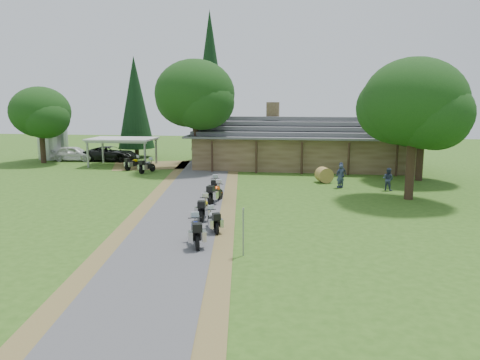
# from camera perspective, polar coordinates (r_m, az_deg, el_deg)

# --- Properties ---
(ground) EXTENTS (120.00, 120.00, 0.00)m
(ground) POSITION_cam_1_polar(r_m,az_deg,el_deg) (23.28, -8.33, -6.48)
(ground) COLOR #315718
(ground) RESTS_ON ground
(driveway) EXTENTS (51.95, 51.95, 0.00)m
(driveway) POSITION_cam_1_polar(r_m,az_deg,el_deg) (27.12, -6.93, -4.09)
(driveway) COLOR #434345
(driveway) RESTS_ON ground
(lodge) EXTENTS (21.40, 9.40, 4.90)m
(lodge) POSITION_cam_1_polar(r_m,az_deg,el_deg) (45.56, 7.67, 4.66)
(lodge) COLOR brown
(lodge) RESTS_ON ground
(silo) EXTENTS (3.43, 3.43, 6.43)m
(silo) POSITION_cam_1_polar(r_m,az_deg,el_deg) (55.22, -21.95, 5.73)
(silo) COLOR gray
(silo) RESTS_ON ground
(carport) EXTENTS (6.39, 4.36, 2.72)m
(carport) POSITION_cam_1_polar(r_m,az_deg,el_deg) (47.58, -14.08, 3.35)
(carport) COLOR silver
(carport) RESTS_ON ground
(car_white_sedan) EXTENTS (3.07, 6.21, 2.00)m
(car_white_sedan) POSITION_cam_1_polar(r_m,az_deg,el_deg) (52.71, -19.59, 3.29)
(car_white_sedan) COLOR silver
(car_white_sedan) RESTS_ON ground
(car_dark_suv) EXTENTS (2.77, 6.15, 2.33)m
(car_dark_suv) POSITION_cam_1_polar(r_m,az_deg,el_deg) (51.51, -15.49, 3.54)
(car_dark_suv) COLOR black
(car_dark_suv) RESTS_ON ground
(motorcycle_row_a) EXTENTS (1.24, 2.11, 1.37)m
(motorcycle_row_a) POSITION_cam_1_polar(r_m,az_deg,el_deg) (21.19, -5.39, -6.12)
(motorcycle_row_a) COLOR navy
(motorcycle_row_a) RESTS_ON ground
(motorcycle_row_b) EXTENTS (1.25, 1.81, 1.19)m
(motorcycle_row_b) POSITION_cam_1_polar(r_m,az_deg,el_deg) (23.41, -3.30, -4.78)
(motorcycle_row_b) COLOR #B6B9BE
(motorcycle_row_b) RESTS_ON ground
(motorcycle_row_c) EXTENTS (0.77, 1.96, 1.31)m
(motorcycle_row_c) POSITION_cam_1_polar(r_m,az_deg,el_deg) (25.72, -4.44, -3.32)
(motorcycle_row_c) COLOR #E3BA0B
(motorcycle_row_c) RESTS_ON ground
(motorcycle_row_d) EXTENTS (1.01, 2.08, 1.37)m
(motorcycle_row_d) POSITION_cam_1_polar(r_m,az_deg,el_deg) (29.70, -3.01, -1.46)
(motorcycle_row_d) COLOR #BC400E
(motorcycle_row_d) RESTS_ON ground
(motorcycle_row_e) EXTENTS (0.88, 1.99, 1.31)m
(motorcycle_row_e) POSITION_cam_1_polar(r_m,az_deg,el_deg) (32.03, -3.09, -0.68)
(motorcycle_row_e) COLOR black
(motorcycle_row_e) RESTS_ON ground
(motorcycle_carport_a) EXTENTS (1.38, 1.96, 1.29)m
(motorcycle_carport_a) POSITION_cam_1_polar(r_m,az_deg,el_deg) (44.67, -12.84, 2.07)
(motorcycle_carport_a) COLOR #E0BC02
(motorcycle_carport_a) RESTS_ON ground
(motorcycle_carport_b) EXTENTS (1.21, 2.04, 1.33)m
(motorcycle_carport_b) POSITION_cam_1_polar(r_m,az_deg,el_deg) (42.55, -11.25, 1.77)
(motorcycle_carport_b) COLOR slate
(motorcycle_carport_b) RESTS_ON ground
(person_a) EXTENTS (0.71, 0.64, 2.07)m
(person_a) POSITION_cam_1_polar(r_m,az_deg,el_deg) (35.29, 12.14, 0.71)
(person_a) COLOR #353F5E
(person_a) RESTS_ON ground
(person_b) EXTENTS (0.67, 0.63, 1.91)m
(person_b) POSITION_cam_1_polar(r_m,az_deg,el_deg) (35.21, 17.61, 0.32)
(person_b) COLOR #353F5E
(person_b) RESTS_ON ground
(person_c) EXTENTS (0.76, 0.77, 2.22)m
(person_c) POSITION_cam_1_polar(r_m,az_deg,el_deg) (35.43, 12.24, 0.87)
(person_c) COLOR #353F5E
(person_c) RESTS_ON ground
(hay_bale) EXTENTS (1.50, 1.44, 1.19)m
(hay_bale) POSITION_cam_1_polar(r_m,az_deg,el_deg) (37.42, 10.22, 0.61)
(hay_bale) COLOR olive
(hay_bale) RESTS_ON ground
(sign_post) EXTENTS (0.37, 0.06, 2.06)m
(sign_post) POSITION_cam_1_polar(r_m,az_deg,el_deg) (19.58, 0.40, -6.37)
(sign_post) COLOR gray
(sign_post) RESTS_ON ground
(oak_lodge_left) EXTENTS (7.26, 7.26, 11.28)m
(oak_lodge_left) POSITION_cam_1_polar(r_m,az_deg,el_deg) (43.23, -5.49, 8.66)
(oak_lodge_left) COLOR black
(oak_lodge_left) RESTS_ON ground
(oak_lodge_right) EXTENTS (6.63, 6.63, 8.70)m
(oak_lodge_right) POSITION_cam_1_polar(r_m,az_deg,el_deg) (40.12, 21.31, 6.11)
(oak_lodge_right) COLOR black
(oak_lodge_right) RESTS_ON ground
(oak_driveway) EXTENTS (6.61, 6.61, 10.21)m
(oak_driveway) POSITION_cam_1_polar(r_m,az_deg,el_deg) (32.08, 20.36, 6.74)
(oak_driveway) COLOR black
(oak_driveway) RESTS_ON ground
(oak_silo) EXTENTS (6.02, 6.02, 8.40)m
(oak_silo) POSITION_cam_1_polar(r_m,az_deg,el_deg) (52.00, -23.10, 6.53)
(oak_silo) COLOR black
(oak_silo) RESTS_ON ground
(cedar_near) EXTENTS (4.24, 4.24, 15.59)m
(cedar_near) POSITION_cam_1_polar(r_m,az_deg,el_deg) (50.19, -3.64, 11.31)
(cedar_near) COLOR black
(cedar_near) RESTS_ON ground
(cedar_far) EXTENTS (4.00, 4.00, 11.19)m
(cedar_far) POSITION_cam_1_polar(r_m,az_deg,el_deg) (53.92, -12.65, 8.65)
(cedar_far) COLOR black
(cedar_far) RESTS_ON ground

